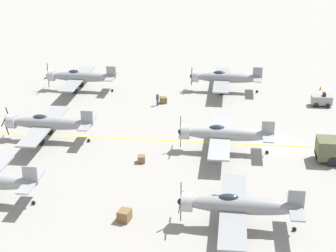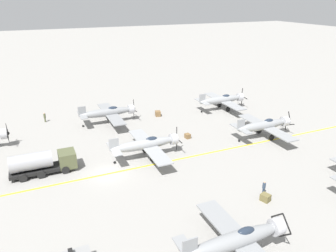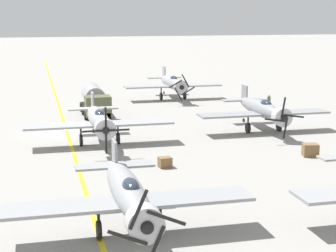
{
  "view_description": "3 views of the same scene",
  "coord_description": "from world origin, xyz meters",
  "px_view_note": "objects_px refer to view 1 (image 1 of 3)",
  "views": [
    {
      "loc": [
        -56.67,
        5.26,
        24.14
      ],
      "look_at": [
        -3.78,
        11.63,
        3.23
      ],
      "focal_mm": 60.0,
      "sensor_mm": 36.0,
      "label": 1
    },
    {
      "loc": [
        35.97,
        -7.62,
        20.91
      ],
      "look_at": [
        -6.89,
        11.16,
        2.15
      ],
      "focal_mm": 35.0,
      "sensor_mm": 36.0,
      "label": 2
    },
    {
      "loc": [
        2.75,
        50.74,
        10.58
      ],
      "look_at": [
        -6.01,
        14.52,
        3.01
      ],
      "focal_mm": 60.0,
      "sensor_mm": 36.0,
      "label": 3
    }
  ],
  "objects_px": {
    "airplane_mid_right": "(224,78)",
    "supply_crate_outboard": "(141,159)",
    "airplane_far_right": "(80,77)",
    "supply_crate_by_tanker": "(163,100)",
    "ground_crew_walking": "(157,99)",
    "supply_crate_mid_lane": "(124,215)",
    "tow_tractor": "(322,100)",
    "airplane_mid_center": "(224,134)",
    "traffic_cone": "(320,88)",
    "airplane_mid_left": "(238,206)",
    "airplane_far_center": "(47,123)"
  },
  "relations": [
    {
      "from": "traffic_cone",
      "to": "supply_crate_by_tanker",
      "type": "bearing_deg",
      "value": 111.09
    },
    {
      "from": "airplane_mid_right",
      "to": "supply_crate_mid_lane",
      "type": "distance_m",
      "value": 36.37
    },
    {
      "from": "airplane_mid_right",
      "to": "supply_crate_outboard",
      "type": "distance_m",
      "value": 25.54
    },
    {
      "from": "airplane_mid_right",
      "to": "supply_crate_outboard",
      "type": "height_order",
      "value": "airplane_mid_right"
    },
    {
      "from": "supply_crate_mid_lane",
      "to": "supply_crate_outboard",
      "type": "distance_m",
      "value": 11.32
    },
    {
      "from": "airplane_far_right",
      "to": "tow_tractor",
      "type": "height_order",
      "value": "airplane_far_right"
    },
    {
      "from": "airplane_mid_left",
      "to": "airplane_mid_center",
      "type": "relative_size",
      "value": 1.0
    },
    {
      "from": "airplane_mid_center",
      "to": "supply_crate_by_tanker",
      "type": "xyz_separation_m",
      "value": [
        14.88,
        8.27,
        -1.61
      ]
    },
    {
      "from": "supply_crate_mid_lane",
      "to": "traffic_cone",
      "type": "height_order",
      "value": "supply_crate_mid_lane"
    },
    {
      "from": "airplane_mid_left",
      "to": "airplane_far_center",
      "type": "bearing_deg",
      "value": 53.02
    },
    {
      "from": "airplane_far_right",
      "to": "tow_tractor",
      "type": "relative_size",
      "value": 4.62
    },
    {
      "from": "airplane_mid_right",
      "to": "traffic_cone",
      "type": "distance_m",
      "value": 13.81
    },
    {
      "from": "ground_crew_walking",
      "to": "supply_crate_outboard",
      "type": "bearing_deg",
      "value": -177.48
    },
    {
      "from": "airplane_mid_right",
      "to": "airplane_far_right",
      "type": "height_order",
      "value": "airplane_far_right"
    },
    {
      "from": "airplane_far_right",
      "to": "supply_crate_by_tanker",
      "type": "xyz_separation_m",
      "value": [
        -3.9,
        -12.26,
        -1.61
      ]
    },
    {
      "from": "supply_crate_by_tanker",
      "to": "traffic_cone",
      "type": "height_order",
      "value": "supply_crate_by_tanker"
    },
    {
      "from": "airplane_far_right",
      "to": "supply_crate_mid_lane",
      "type": "bearing_deg",
      "value": -176.37
    },
    {
      "from": "tow_tractor",
      "to": "supply_crate_outboard",
      "type": "relative_size",
      "value": 3.0
    },
    {
      "from": "airplane_mid_right",
      "to": "supply_crate_by_tanker",
      "type": "height_order",
      "value": "airplane_mid_right"
    },
    {
      "from": "airplane_mid_left",
      "to": "supply_crate_by_tanker",
      "type": "xyz_separation_m",
      "value": [
        29.8,
        9.77,
        -1.61
      ]
    },
    {
      "from": "airplane_mid_left",
      "to": "airplane_far_right",
      "type": "xyz_separation_m",
      "value": [
        33.69,
        22.03,
        0.0
      ]
    },
    {
      "from": "airplane_far_right",
      "to": "tow_tractor",
      "type": "bearing_deg",
      "value": -111.82
    },
    {
      "from": "airplane_mid_right",
      "to": "tow_tractor",
      "type": "xyz_separation_m",
      "value": [
        -4.53,
        -12.69,
        -1.22
      ]
    },
    {
      "from": "supply_crate_mid_lane",
      "to": "supply_crate_outboard",
      "type": "xyz_separation_m",
      "value": [
        11.31,
        0.46,
        -0.11
      ]
    },
    {
      "from": "airplane_mid_left",
      "to": "traffic_cone",
      "type": "xyz_separation_m",
      "value": [
        38.01,
        -11.51,
        -1.74
      ]
    },
    {
      "from": "ground_crew_walking",
      "to": "traffic_cone",
      "type": "height_order",
      "value": "ground_crew_walking"
    },
    {
      "from": "ground_crew_walking",
      "to": "tow_tractor",
      "type": "bearing_deg",
      "value": -83.53
    },
    {
      "from": "airplane_mid_center",
      "to": "supply_crate_mid_lane",
      "type": "height_order",
      "value": "airplane_mid_center"
    },
    {
      "from": "airplane_mid_right",
      "to": "airplane_mid_center",
      "type": "relative_size",
      "value": 1.0
    },
    {
      "from": "airplane_mid_right",
      "to": "traffic_cone",
      "type": "height_order",
      "value": "airplane_mid_right"
    },
    {
      "from": "airplane_mid_left",
      "to": "airplane_far_right",
      "type": "relative_size",
      "value": 1.0
    },
    {
      "from": "airplane_far_center",
      "to": "traffic_cone",
      "type": "height_order",
      "value": "airplane_far_center"
    },
    {
      "from": "tow_tractor",
      "to": "airplane_far_center",
      "type": "bearing_deg",
      "value": 115.93
    },
    {
      "from": "airplane_mid_left",
      "to": "supply_crate_by_tanker",
      "type": "height_order",
      "value": "airplane_mid_left"
    },
    {
      "from": "airplane_far_center",
      "to": "tow_tractor",
      "type": "height_order",
      "value": "airplane_far_center"
    },
    {
      "from": "airplane_mid_center",
      "to": "tow_tractor",
      "type": "relative_size",
      "value": 4.62
    },
    {
      "from": "airplane_mid_left",
      "to": "supply_crate_outboard",
      "type": "height_order",
      "value": "airplane_mid_left"
    },
    {
      "from": "supply_crate_by_tanker",
      "to": "traffic_cone",
      "type": "distance_m",
      "value": 22.81
    },
    {
      "from": "tow_tractor",
      "to": "airplane_mid_right",
      "type": "bearing_deg",
      "value": 70.34
    },
    {
      "from": "tow_tractor",
      "to": "supply_crate_mid_lane",
      "type": "xyz_separation_m",
      "value": [
        -31.08,
        19.89,
        -0.32
      ]
    },
    {
      "from": "airplane_mid_left",
      "to": "airplane_mid_center",
      "type": "distance_m",
      "value": 14.99
    },
    {
      "from": "airplane_mid_left",
      "to": "supply_crate_mid_lane",
      "type": "height_order",
      "value": "airplane_mid_left"
    },
    {
      "from": "airplane_far_right",
      "to": "supply_crate_by_tanker",
      "type": "height_order",
      "value": "airplane_far_right"
    },
    {
      "from": "airplane_mid_center",
      "to": "supply_crate_outboard",
      "type": "relative_size",
      "value": 13.86
    },
    {
      "from": "supply_crate_by_tanker",
      "to": "airplane_far_right",
      "type": "bearing_deg",
      "value": 72.37
    },
    {
      "from": "airplane_mid_right",
      "to": "ground_crew_walking",
      "type": "height_order",
      "value": "airplane_mid_right"
    },
    {
      "from": "traffic_cone",
      "to": "supply_crate_outboard",
      "type": "bearing_deg",
      "value": 141.63
    },
    {
      "from": "airplane_far_right",
      "to": "supply_crate_outboard",
      "type": "height_order",
      "value": "airplane_far_right"
    },
    {
      "from": "ground_crew_walking",
      "to": "supply_crate_mid_lane",
      "type": "bearing_deg",
      "value": -177.56
    },
    {
      "from": "airplane_far_right",
      "to": "supply_crate_mid_lane",
      "type": "relative_size",
      "value": 10.7
    }
  ]
}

